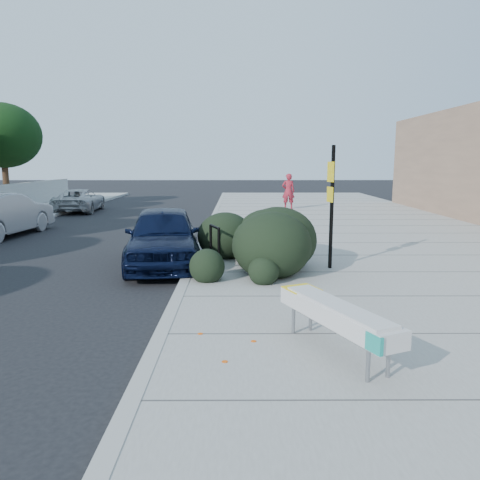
# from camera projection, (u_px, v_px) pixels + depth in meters

# --- Properties ---
(ground) EXTENTS (120.00, 120.00, 0.00)m
(ground) POSITION_uv_depth(u_px,v_px,m) (178.00, 304.00, 9.08)
(ground) COLOR black
(ground) RESTS_ON ground
(sidewalk_near) EXTENTS (11.20, 50.00, 0.15)m
(sidewalk_near) POSITION_uv_depth(u_px,v_px,m) (385.00, 251.00, 14.02)
(sidewalk_near) COLOR gray
(sidewalk_near) RESTS_ON ground
(curb_near) EXTENTS (0.22, 50.00, 0.17)m
(curb_near) POSITION_uv_depth(u_px,v_px,m) (199.00, 251.00, 13.99)
(curb_near) COLOR #9E9E99
(curb_near) RESTS_ON ground
(tree_far_f) EXTENTS (4.40, 4.40, 6.07)m
(tree_far_f) POSITION_uv_depth(u_px,v_px,m) (2.00, 136.00, 27.06)
(tree_far_f) COLOR #332114
(tree_far_f) RESTS_ON ground
(bench) EXTENTS (1.33, 2.29, 0.69)m
(bench) POSITION_uv_depth(u_px,v_px,m) (336.00, 315.00, 6.30)
(bench) COLOR gray
(bench) RESTS_ON sidewalk_near
(bike_rack) EXTENTS (0.30, 0.67, 1.03)m
(bike_rack) POSITION_uv_depth(u_px,v_px,m) (215.00, 242.00, 11.49)
(bike_rack) COLOR black
(bike_rack) RESTS_ON sidewalk_near
(sign_post) EXTENTS (0.15, 0.34, 2.96)m
(sign_post) POSITION_uv_depth(u_px,v_px,m) (331.00, 200.00, 11.18)
(sign_post) COLOR black
(sign_post) RESTS_ON sidewalk_near
(hedge) EXTENTS (2.73, 4.69, 1.67)m
(hedge) POSITION_uv_depth(u_px,v_px,m) (251.00, 230.00, 11.99)
(hedge) COLOR black
(hedge) RESTS_ON sidewalk_near
(sedan_navy) EXTENTS (2.42, 4.80, 1.57)m
(sedan_navy) POSITION_uv_depth(u_px,v_px,m) (163.00, 236.00, 12.34)
(sedan_navy) COLOR black
(sedan_navy) RESTS_ON ground
(wagon_silver) EXTENTS (2.16, 5.08, 1.63)m
(wagon_silver) POSITION_uv_depth(u_px,v_px,m) (0.00, 215.00, 16.99)
(wagon_silver) COLOR #98989C
(wagon_silver) RESTS_ON ground
(suv_silver) EXTENTS (2.39, 4.60, 1.24)m
(suv_silver) POSITION_uv_depth(u_px,v_px,m) (80.00, 200.00, 25.54)
(suv_silver) COLOR #AEB0B4
(suv_silver) RESTS_ON ground
(pedestrian) EXTENTS (0.71, 0.48, 1.92)m
(pedestrian) POSITION_uv_depth(u_px,v_px,m) (288.00, 191.00, 25.52)
(pedestrian) COLOR maroon
(pedestrian) RESTS_ON sidewalk_near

